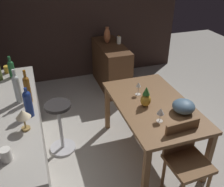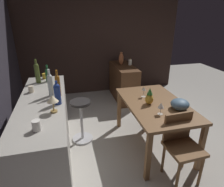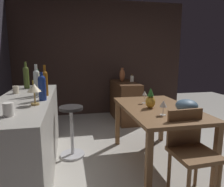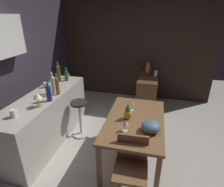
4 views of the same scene
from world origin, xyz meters
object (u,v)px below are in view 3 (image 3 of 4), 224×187
object	(u,v)px
sideboard_cabinet	(125,101)
bar_stool	(72,130)
wine_glass_left	(145,94)
wine_bottle_olive	(26,76)
wine_bottle_green	(38,80)
counter_lamp	(34,89)
cup_cream	(16,90)
wine_bottle_amber	(45,82)
wine_bottle_clear	(37,81)
pillar_candle_tall	(132,79)
cup_mustard	(35,83)
vase_copper	(122,75)
fruit_bowl	(187,106)
wine_glass_right	(163,104)
cup_white	(9,109)
pineapple_centerpiece	(150,100)
chair_near_window	(191,149)
wine_bottle_cobalt	(42,87)
dining_table	(158,114)

from	to	relation	value
sideboard_cabinet	bar_stool	world-z (taller)	sideboard_cabinet
wine_glass_left	wine_bottle_olive	size ratio (longest dim) A/B	0.43
wine_bottle_green	counter_lamp	world-z (taller)	wine_bottle_green
sideboard_cabinet	cup_cream	world-z (taller)	cup_cream
wine_bottle_amber	wine_bottle_clear	bearing A→B (deg)	70.52
pillar_candle_tall	cup_mustard	bearing A→B (deg)	113.79
vase_copper	wine_bottle_green	bearing A→B (deg)	123.95
fruit_bowl	wine_glass_right	bearing A→B (deg)	102.61
cup_white	pillar_candle_tall	size ratio (longest dim) A/B	0.78
pineapple_centerpiece	fruit_bowl	size ratio (longest dim) A/B	1.00
chair_near_window	fruit_bowl	world-z (taller)	fruit_bowl
sideboard_cabinet	wine_bottle_olive	xyz separation A→B (m)	(-0.98, 1.78, 0.67)
wine_bottle_clear	bar_stool	bearing A→B (deg)	-71.51
bar_stool	wine_bottle_olive	distance (m)	1.06
cup_white	wine_bottle_green	bearing A→B (deg)	-1.21
wine_glass_left	cup_cream	xyz separation A→B (m)	(0.21, 1.67, 0.08)
wine_bottle_clear	vase_copper	distance (m)	2.29
wine_glass_right	cup_mustard	distance (m)	2.06
cup_cream	cup_white	bearing A→B (deg)	-170.10
sideboard_cabinet	wine_bottle_green	bearing A→B (deg)	120.45
wine_bottle_green	wine_bottle_cobalt	bearing A→B (deg)	-169.82
sideboard_cabinet	fruit_bowl	distance (m)	2.16
cup_mustard	pillar_candle_tall	world-z (taller)	cup_mustard
cup_mustard	counter_lamp	bearing A→B (deg)	-171.86
chair_near_window	pillar_candle_tall	bearing A→B (deg)	-4.40
bar_stool	wine_bottle_amber	distance (m)	0.77
wine_glass_left	chair_near_window	bearing A→B (deg)	-171.65
wine_bottle_amber	wine_bottle_olive	bearing A→B (deg)	26.97
wine_bottle_cobalt	wine_bottle_green	xyz separation A→B (m)	(0.94, 0.17, -0.03)
counter_lamp	vase_copper	world-z (taller)	vase_copper
cup_white	cup_mustard	bearing A→B (deg)	1.28
bar_stool	fruit_bowl	size ratio (longest dim) A/B	2.82
cup_mustard	pillar_candle_tall	xyz separation A→B (m)	(0.82, -1.85, -0.06)
wine_bottle_olive	fruit_bowl	bearing A→B (deg)	-120.45
wine_bottle_olive	wine_bottle_cobalt	world-z (taller)	wine_bottle_olive
dining_table	chair_near_window	bearing A→B (deg)	-175.99
sideboard_cabinet	wine_bottle_green	xyz separation A→B (m)	(-0.95, 1.62, 0.61)
bar_stool	wine_bottle_amber	xyz separation A→B (m)	(-0.17, 0.29, 0.69)
wine_bottle_cobalt	pillar_candle_tall	xyz separation A→B (m)	(1.92, -1.61, -0.16)
wine_bottle_clear	cup_cream	bearing A→B (deg)	56.08
wine_glass_left	wine_bottle_olive	distance (m)	1.74
cup_mustard	wine_bottle_cobalt	bearing A→B (deg)	-167.88
dining_table	wine_bottle_amber	distance (m)	1.44
cup_mustard	sideboard_cabinet	bearing A→B (deg)	-65.06
wine_glass_left	cup_cream	distance (m)	1.68
chair_near_window	cup_mustard	distance (m)	2.44
sideboard_cabinet	wine_bottle_cobalt	bearing A→B (deg)	142.44
wine_bottle_green	cup_white	world-z (taller)	wine_bottle_green
counter_lamp	pillar_candle_tall	distance (m)	2.71
chair_near_window	cup_mustard	xyz separation A→B (m)	(1.74, 1.65, 0.46)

